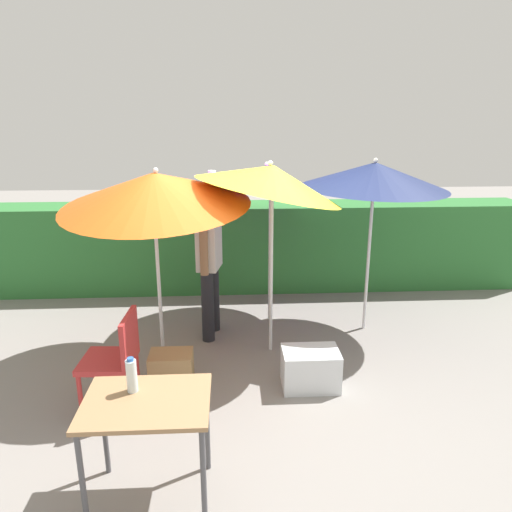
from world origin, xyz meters
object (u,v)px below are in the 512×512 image
Objects in this scene: umbrella_navy at (269,179)px; crate_cardboard at (172,371)px; bottle_water at (132,375)px; umbrella_yellow at (374,175)px; chair_plastic at (116,356)px; cooler_box at (310,369)px; umbrella_orange at (155,189)px; person_vendor at (209,258)px; folding_table at (147,413)px; umbrella_rainbow at (271,179)px.

crate_cardboard is at bearing -123.40° from umbrella_navy.
umbrella_yellow is at bearing 47.15° from bottle_water.
chair_plastic is 1.77m from cooler_box.
umbrella_navy is at bearing 162.44° from umbrella_yellow.
cooler_box is (1.44, -0.62, -1.61)m from umbrella_orange.
person_vendor reaches higher than folding_table.
umbrella_yellow is 2.27× the size of chair_plastic.
umbrella_navy reaches higher than umbrella_orange.
umbrella_rainbow is 0.99× the size of umbrella_navy.
crate_cardboard is (-1.02, -1.55, -1.57)m from umbrella_navy.
umbrella_orange is 8.67× the size of bottle_water.
umbrella_rainbow is at bearing 65.09° from folding_table.
bottle_water is at bearing -132.85° from umbrella_yellow.
person_vendor is 1.39m from crate_cardboard.
bottle_water is at bearing -111.72° from umbrella_navy.
person_vendor is at bearing 82.78° from folding_table.
folding_table is at bearing -130.28° from umbrella_yellow.
umbrella_navy reaches higher than cooler_box.
folding_table is at bearing -66.97° from chair_plastic.
cooler_box is at bearing -23.30° from umbrella_orange.
chair_plastic is 3.71× the size of bottle_water.
person_vendor reaches higher than crate_cardboard.
umbrella_rainbow is 9.13× the size of bottle_water.
bottle_water reaches higher than chair_plastic.
folding_table is at bearing -89.09° from crate_cardboard.
chair_plastic is at bearing -144.63° from crate_cardboard.
folding_table is (0.02, -1.33, 0.48)m from crate_cardboard.
cooler_box is (-0.86, -1.23, -1.65)m from umbrella_yellow.
umbrella_yellow is at bearing 55.02° from cooler_box.
person_vendor is at bearing 62.09° from chair_plastic.
umbrella_yellow is 2.97m from crate_cardboard.
umbrella_rainbow is at bearing -158.92° from umbrella_yellow.
umbrella_yellow is 3.26m from chair_plastic.
umbrella_navy reaches higher than folding_table.
umbrella_yellow is 2.04m from person_vendor.
cooler_box is 2.20× the size of bottle_water.
folding_table is at bearing -46.34° from bottle_water.
umbrella_rainbow is 2.45m from bottle_water.
cooler_box is at bearing 8.63° from chair_plastic.
umbrella_rainbow is at bearing 112.22° from cooler_box.
bottle_water is at bearing -100.00° from person_vendor.
umbrella_rainbow is 1.88m from cooler_box.
chair_plastic is (-0.75, -1.42, -0.42)m from person_vendor.
umbrella_yellow is 3.44m from bottle_water.
crate_cardboard is (-1.30, 0.04, -0.00)m from cooler_box.
umbrella_rainbow reaches higher than chair_plastic.
person_vendor reaches higher than chair_plastic.
cooler_box is 1.33× the size of crate_cardboard.
person_vendor reaches higher than bottle_water.
folding_table is 0.25m from bottle_water.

